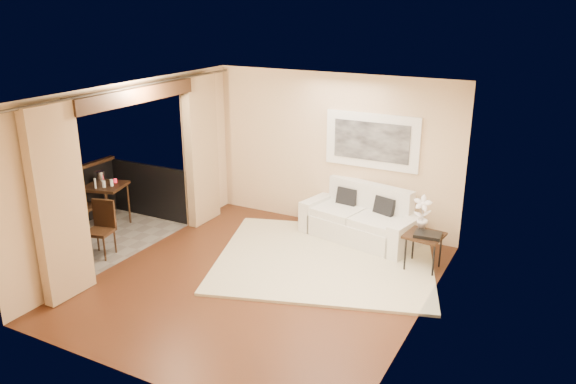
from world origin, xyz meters
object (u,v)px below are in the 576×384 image
Objects in this scene: ice_bucket at (100,177)px; orchid at (422,213)px; side_table at (424,238)px; balcony_chair_far at (79,203)px; balcony_chair_near at (102,224)px; sofa at (361,221)px; bistro_table at (105,189)px.

orchid is at bearing 10.03° from ice_bucket.
side_table is 0.61× the size of balcony_chair_far.
balcony_chair_near is at bearing 142.03° from balcony_chair_far.
sofa is at bearing 18.02° from ice_bucket.
side_table is at bearing 9.29° from bistro_table.
side_table is 1.10× the size of orchid.
balcony_chair_far is at bearing -143.51° from sofa.
orchid reaches higher than ice_bucket.
ice_bucket is (-5.63, -0.81, 0.35)m from side_table.
balcony_chair_near reaches higher than bistro_table.
side_table is 0.38m from orchid.
orchid is 5.61m from ice_bucket.
balcony_chair_near is (-3.40, -2.44, 0.18)m from sofa.
side_table is 4.96m from balcony_chair_near.
bistro_table is 1.24m from balcony_chair_near.
side_table is at bearing -15.38° from sofa.
balcony_chair_far is at bearing -86.63° from ice_bucket.
side_table is 0.66× the size of balcony_chair_near.
sofa is at bearing 19.79° from bistro_table.
side_table is 5.70m from ice_bucket.
sofa is 10.30× the size of ice_bucket.
orchid reaches higher than balcony_chair_near.
orchid is 5.44m from bistro_table.
sofa is 2.56× the size of bistro_table.
sofa is at bearing -169.30° from balcony_chair_far.
bistro_table is (-4.22, -1.52, 0.35)m from sofa.
ice_bucket is (-5.53, -0.98, 0.03)m from orchid.
sofa is 2.33× the size of balcony_chair_near.
sofa is 2.18× the size of balcony_chair_far.
balcony_chair_near is at bearing -156.35° from orchid.
sofa reaches higher than balcony_chair_near.
bistro_table reaches higher than side_table.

